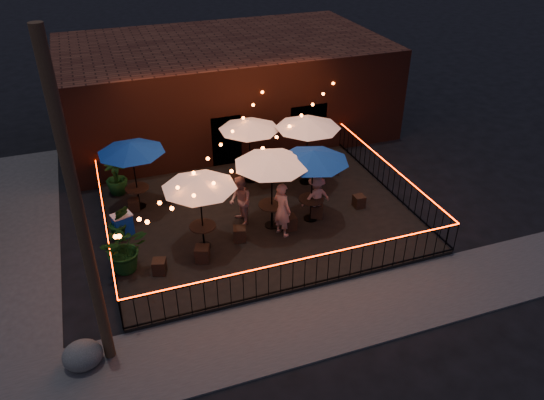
{
  "coord_description": "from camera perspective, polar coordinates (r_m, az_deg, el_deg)",
  "views": [
    {
      "loc": [
        -4.74,
        -12.52,
        10.08
      ],
      "look_at": [
        0.26,
        1.42,
        1.02
      ],
      "focal_mm": 35.0,
      "sensor_mm": 36.0,
      "label": 1
    }
  ],
  "objects": [
    {
      "name": "bistro_chair_1",
      "position": [
        16.13,
        -7.5,
        -5.77
      ],
      "size": [
        0.54,
        0.54,
        0.49
      ],
      "primitive_type": "cube",
      "rotation": [
        0.0,
        0.0,
        2.78
      ],
      "color": "black",
      "rests_on": "patio"
    },
    {
      "name": "potted_shrub_c",
      "position": [
        19.94,
        -16.44,
        2.44
      ],
      "size": [
        0.79,
        0.79,
        1.37
      ],
      "primitive_type": "imported",
      "rotation": [
        0.0,
        0.0,
        0.03
      ],
      "color": "#1B3B12",
      "rests_on": "patio"
    },
    {
      "name": "utility_pole",
      "position": [
        11.65,
        -19.93,
        -2.13
      ],
      "size": [
        0.26,
        0.26,
        8.0
      ],
      "primitive_type": "cylinder",
      "color": "#3C2918",
      "rests_on": "ground"
    },
    {
      "name": "bistro_chair_7",
      "position": [
        19.75,
        -0.78,
        1.99
      ],
      "size": [
        0.38,
        0.38,
        0.43
      ],
      "primitive_type": "cube",
      "rotation": [
        0.0,
        0.0,
        3.17
      ],
      "color": "black",
      "rests_on": "patio"
    },
    {
      "name": "potted_shrub_b",
      "position": [
        17.39,
        -16.12,
        -2.31
      ],
      "size": [
        0.71,
        0.59,
        1.24
      ],
      "primitive_type": "imported",
      "rotation": [
        0.0,
        0.0,
        0.05
      ],
      "color": "#0B3C0E",
      "rests_on": "patio"
    },
    {
      "name": "fence_right",
      "position": [
        19.86,
        12.43,
        2.34
      ],
      "size": [
        0.04,
        8.0,
        1.04
      ],
      "rotation": [
        0.0,
        0.0,
        1.57
      ],
      "color": "black",
      "rests_on": "patio"
    },
    {
      "name": "sidewalk",
      "position": [
        14.47,
        5.42,
        -12.74
      ],
      "size": [
        18.0,
        2.5,
        0.05
      ],
      "primitive_type": "cube",
      "color": "#3A3735",
      "rests_on": "ground"
    },
    {
      "name": "patron_a",
      "position": [
        16.76,
        1.1,
        -1.03
      ],
      "size": [
        0.69,
        0.8,
        1.86
      ],
      "primitive_type": "imported",
      "rotation": [
        0.0,
        0.0,
        2.0
      ],
      "color": "tan",
      "rests_on": "patio"
    },
    {
      "name": "patron_b",
      "position": [
        17.35,
        -3.43,
        -0.14
      ],
      "size": [
        0.68,
        0.86,
        1.72
      ],
      "primitive_type": "imported",
      "rotation": [
        0.0,
        0.0,
        -1.53
      ],
      "color": "tan",
      "rests_on": "patio"
    },
    {
      "name": "boulder",
      "position": [
        13.87,
        -19.71,
        -15.46
      ],
      "size": [
        1.08,
        0.98,
        0.72
      ],
      "primitive_type": "ellipsoid",
      "rotation": [
        0.0,
        0.0,
        -0.24
      ],
      "color": "#454540",
      "rests_on": "ground"
    },
    {
      "name": "bistro_chair_11",
      "position": [
        20.81,
        6.63,
        3.43
      ],
      "size": [
        0.49,
        0.49,
        0.46
      ],
      "primitive_type": "cube",
      "rotation": [
        0.0,
        0.0,
        2.8
      ],
      "color": "black",
      "rests_on": "patio"
    },
    {
      "name": "cafe_table_0",
      "position": [
        15.63,
        -7.85,
        1.81
      ],
      "size": [
        2.94,
        2.94,
        2.49
      ],
      "rotation": [
        0.0,
        0.0,
        0.38
      ],
      "color": "black",
      "rests_on": "patio"
    },
    {
      "name": "cafe_table_2",
      "position": [
        16.42,
        -0.02,
        4.32
      ],
      "size": [
        2.76,
        2.76,
        2.68
      ],
      "rotation": [
        0.0,
        0.0,
        0.15
      ],
      "color": "black",
      "rests_on": "patio"
    },
    {
      "name": "bistro_chair_9",
      "position": [
        18.79,
        9.33,
        -0.13
      ],
      "size": [
        0.37,
        0.37,
        0.43
      ],
      "primitive_type": "cube",
      "rotation": [
        0.0,
        0.0,
        3.14
      ],
      "color": "black",
      "rests_on": "patio"
    },
    {
      "name": "cooler",
      "position": [
        17.6,
        -15.74,
        -2.62
      ],
      "size": [
        0.72,
        0.61,
        0.81
      ],
      "rotation": [
        0.0,
        0.0,
        0.3
      ],
      "color": "#0D38B7",
      "rests_on": "patio"
    },
    {
      "name": "potted_shrub_a",
      "position": [
        15.96,
        -15.59,
        -5.0
      ],
      "size": [
        1.45,
        1.28,
        1.51
      ],
      "primitive_type": "imported",
      "rotation": [
        0.0,
        0.0,
        0.08
      ],
      "color": "#183510",
      "rests_on": "patio"
    },
    {
      "name": "bistro_chair_0",
      "position": [
        15.89,
        -12.01,
        -7.02
      ],
      "size": [
        0.48,
        0.48,
        0.45
      ],
      "primitive_type": "cube",
      "rotation": [
        0.0,
        0.0,
        -0.31
      ],
      "color": "black",
      "rests_on": "patio"
    },
    {
      "name": "bistro_chair_10",
      "position": [
        20.46,
        4.21,
        3.08
      ],
      "size": [
        0.53,
        0.53,
        0.48
      ],
      "primitive_type": "cube",
      "rotation": [
        0.0,
        0.0,
        -0.41
      ],
      "color": "black",
      "rests_on": "patio"
    },
    {
      "name": "patio",
      "position": [
        18.26,
        -1.37,
        -1.79
      ],
      "size": [
        10.0,
        8.0,
        0.15
      ],
      "primitive_type": "cube",
      "color": "black",
      "rests_on": "ground"
    },
    {
      "name": "bistro_chair_4",
      "position": [
        16.89,
        -3.5,
        -3.67
      ],
      "size": [
        0.49,
        0.49,
        0.46
      ],
      "primitive_type": "cube",
      "rotation": [
        0.0,
        0.0,
        -0.29
      ],
      "color": "black",
      "rests_on": "patio"
    },
    {
      "name": "bistro_chair_2",
      "position": [
        18.94,
        -14.63,
        -0.54
      ],
      "size": [
        0.41,
        0.41,
        0.44
      ],
      "primitive_type": "cube",
      "rotation": [
        0.0,
        0.0,
        -0.13
      ],
      "color": "black",
      "rests_on": "patio"
    },
    {
      "name": "patron_c",
      "position": [
        17.78,
        4.76,
        0.35
      ],
      "size": [
        1.05,
        0.65,
        1.56
      ],
      "primitive_type": "imported",
      "rotation": [
        0.0,
        0.0,
        3.21
      ],
      "color": "tan",
      "rests_on": "patio"
    },
    {
      "name": "cafe_table_1",
      "position": [
        18.16,
        -14.94,
        5.4
      ],
      "size": [
        3.0,
        3.0,
        2.49
      ],
      "rotation": [
        0.0,
        0.0,
        0.44
      ],
      "color": "black",
      "rests_on": "patio"
    },
    {
      "name": "cafe_table_5",
      "position": [
        19.14,
        3.89,
        8.21
      ],
      "size": [
        3.1,
        3.1,
        2.63
      ],
      "rotation": [
        0.0,
        0.0,
        0.38
      ],
      "color": "black",
      "rests_on": "patio"
    },
    {
      "name": "fence_front",
      "position": [
        14.89,
        3.55,
        -7.85
      ],
      "size": [
        10.0,
        0.04,
        1.04
      ],
      "color": "black",
      "rests_on": "patio"
    },
    {
      "name": "fence_left",
      "position": [
        17.31,
        -17.32,
        -3.14
      ],
      "size": [
        0.04,
        8.0,
        1.04
      ],
      "rotation": [
        0.0,
        0.0,
        1.57
      ],
      "color": "black",
      "rests_on": "patio"
    },
    {
      "name": "bistro_chair_5",
      "position": [
        17.39,
        1.9,
        -2.43
      ],
      "size": [
        0.41,
        0.41,
        0.48
      ],
      "primitive_type": "cube",
      "rotation": [
        0.0,
        0.0,
        3.13
      ],
      "color": "black",
      "rests_on": "patio"
    },
    {
      "name": "cafe_table_3",
      "position": [
        19.28,
        -2.46,
        8.01
      ],
      "size": [
        2.95,
        2.95,
        2.49
      ],
      "rotation": [
        0.0,
        0.0,
        0.39
      ],
      "color": "black",
      "rests_on": "patio"
    },
    {
      "name": "cafe_table_4",
      "position": [
        16.87,
        4.46,
        4.65
      ],
      "size": [
        2.53,
        2.53,
        2.57
      ],
      "rotation": [
        0.0,
        0.0,
        0.09
      ],
      "color": "black",
      "rests_on": "patio"
    },
    {
      "name": "brick_building",
      "position": [
        24.59,
        -5.22,
        12.14
      ],
      "size": [
        14.0,
        8.0,
        4.0
      ],
      "color": "#39180F",
      "rests_on": "ground"
    },
    {
      "name": "ground",
      "position": [
        16.76,
        0.82,
        -5.54
      ],
      "size": [
        110.0,
        110.0,
        0.0
      ],
      "primitive_type": "plane",
      "color": "black",
      "rests_on": "ground"
    },
    {
      "name": "bistro_chair_8",
      "position": [
        18.05,
        4.84,
        -1.15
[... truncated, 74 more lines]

